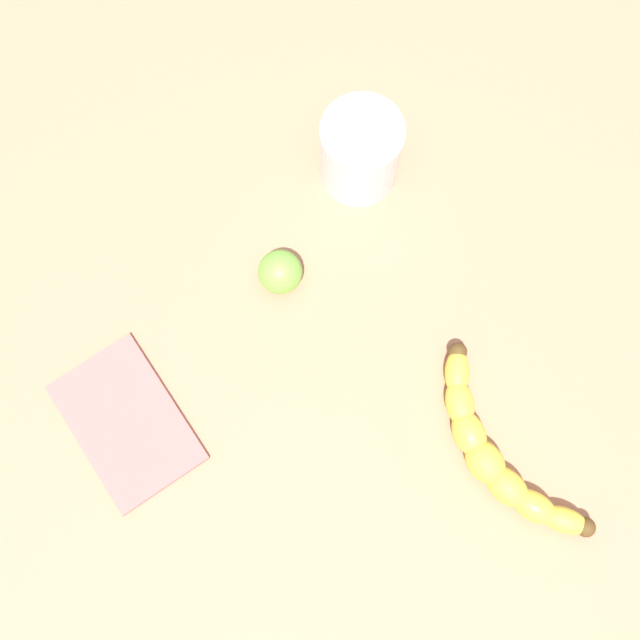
% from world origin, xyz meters
% --- Properties ---
extents(wooden_tabletop, '(1.20, 1.20, 0.03)m').
position_xyz_m(wooden_tabletop, '(0.00, 0.00, 0.01)').
color(wooden_tabletop, '#B37658').
rests_on(wooden_tabletop, ground).
extents(banana, '(0.19, 0.14, 0.03)m').
position_xyz_m(banana, '(-0.18, 0.12, 0.05)').
color(banana, yellow).
rests_on(banana, wooden_tabletop).
extents(smoothie_glass, '(0.08, 0.08, 0.09)m').
position_xyz_m(smoothie_glass, '(0.06, -0.11, 0.08)').
color(smoothie_glass, silver).
rests_on(smoothie_glass, wooden_tabletop).
extents(lime_fruit, '(0.05, 0.05, 0.05)m').
position_xyz_m(lime_fruit, '(0.09, 0.03, 0.05)').
color(lime_fruit, '#75C142').
rests_on(lime_fruit, wooden_tabletop).
extents(folded_napkin, '(0.18, 0.16, 0.01)m').
position_xyz_m(folded_napkin, '(0.17, 0.23, 0.03)').
color(folded_napkin, '#BC6660').
rests_on(folded_napkin, wooden_tabletop).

